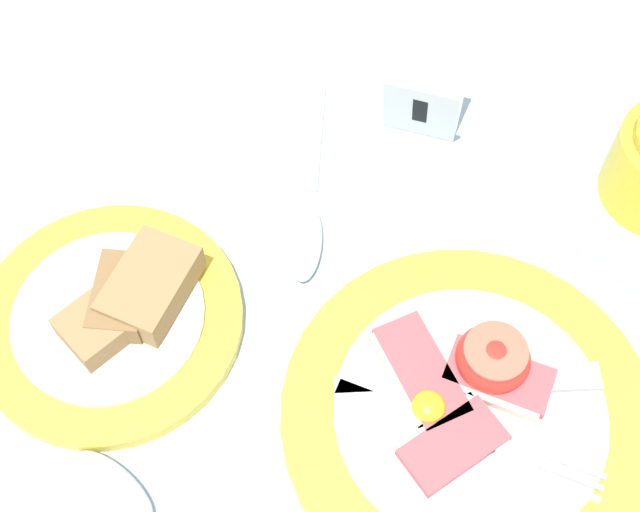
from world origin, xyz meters
name	(u,v)px	position (x,y,z in m)	size (l,w,h in m)	color
ground_plane	(382,385)	(0.00, 0.00, 0.00)	(3.00, 3.00, 0.00)	#A3BCD1
breakfast_plate	(468,409)	(0.06, 0.00, 0.01)	(0.26, 0.26, 0.04)	yellow
bread_plate	(116,313)	(-0.20, -0.01, 0.01)	(0.19, 0.19, 0.04)	yellow
number_card	(424,101)	(-0.03, 0.23, 0.04)	(0.06, 0.05, 0.07)	white
teaspoon_by_saucer	(308,213)	(-0.09, 0.12, 0.01)	(0.06, 0.19, 0.01)	silver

